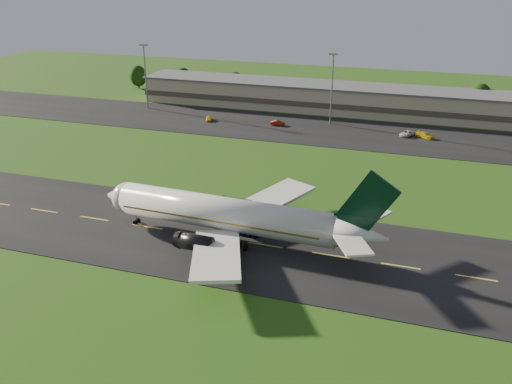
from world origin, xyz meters
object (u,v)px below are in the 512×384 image
(service_vehicle_d, at_px, (425,135))
(service_vehicle_c, at_px, (407,133))
(light_mast_west, at_px, (145,69))
(terminal, at_px, (346,99))
(service_vehicle_a, at_px, (209,118))
(light_mast_centre, at_px, (332,80))
(service_vehicle_b, at_px, (278,123))
(airliner, at_px, (230,215))

(service_vehicle_d, bearing_deg, service_vehicle_c, 114.05)
(light_mast_west, bearing_deg, terminal, 14.76)
(terminal, height_order, service_vehicle_a, terminal)
(light_mast_centre, bearing_deg, terminal, 85.05)
(light_mast_west, distance_m, service_vehicle_b, 48.12)
(airliner, height_order, service_vehicle_a, airliner)
(service_vehicle_a, bearing_deg, airliner, -87.30)
(airliner, bearing_deg, light_mast_centre, 92.28)
(light_mast_west, xyz_separation_m, service_vehicle_d, (87.14, -6.46, -11.89))
(light_mast_centre, distance_m, service_vehicle_c, 26.11)
(airliner, distance_m, light_mast_centre, 80.44)
(terminal, relative_size, service_vehicle_b, 35.20)
(terminal, relative_size, service_vehicle_a, 37.88)
(light_mast_west, bearing_deg, airliner, -53.25)
(service_vehicle_d, bearing_deg, service_vehicle_b, 119.82)
(terminal, relative_size, light_mast_west, 7.13)
(terminal, xyz_separation_m, light_mast_west, (-61.40, -16.18, 8.75))
(service_vehicle_a, height_order, service_vehicle_b, service_vehicle_b)
(light_mast_centre, distance_m, service_vehicle_d, 30.33)
(light_mast_west, distance_m, service_vehicle_d, 88.19)
(service_vehicle_a, distance_m, service_vehicle_c, 57.38)
(service_vehicle_b, bearing_deg, light_mast_west, 77.75)
(light_mast_centre, bearing_deg, light_mast_west, 180.00)
(light_mast_centre, xyz_separation_m, service_vehicle_c, (22.42, -6.03, -11.93))
(terminal, bearing_deg, service_vehicle_d, -41.34)
(service_vehicle_a, relative_size, service_vehicle_c, 0.75)
(service_vehicle_c, height_order, service_vehicle_d, service_vehicle_d)
(terminal, height_order, light_mast_centre, light_mast_centre)
(airliner, xyz_separation_m, service_vehicle_b, (-13.68, 73.13, -3.88))
(airliner, bearing_deg, light_mast_west, 129.19)
(light_mast_centre, bearing_deg, service_vehicle_d, -13.39)
(airliner, bearing_deg, service_vehicle_b, 103.03)
(terminal, distance_m, service_vehicle_d, 34.43)
(terminal, distance_m, service_vehicle_b, 27.89)
(terminal, bearing_deg, service_vehicle_a, -145.94)
(terminal, xyz_separation_m, service_vehicle_b, (-15.30, -23.09, -3.21))
(airliner, xyz_separation_m, light_mast_centre, (0.22, 80.04, 8.08))
(airliner, distance_m, terminal, 96.24)
(airliner, relative_size, service_vehicle_d, 10.01)
(light_mast_west, bearing_deg, service_vehicle_b, -8.52)
(service_vehicle_b, bearing_deg, service_vehicle_c, -92.36)
(light_mast_centre, xyz_separation_m, service_vehicle_b, (-13.90, -6.90, -11.96))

